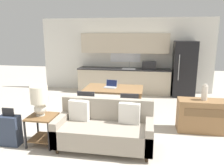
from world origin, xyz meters
The scene contains 14 objects.
ground_plane centered at (0.00, 0.00, 0.00)m, with size 20.00×20.00×0.00m, color beige.
wall_back centered at (0.00, 4.63, 1.35)m, with size 6.40×0.07×2.70m.
kitchen_counter centered at (0.02, 4.33, 0.84)m, with size 3.36×0.65×2.15m.
refrigerator centered at (2.09, 4.22, 0.95)m, with size 0.74×0.76×1.90m.
dining_table centered at (-0.01, 1.98, 0.68)m, with size 1.53×0.94×0.74m.
couch centered at (0.10, 0.24, 0.35)m, with size 1.82×0.80×0.90m.
side_table centered at (-1.11, 0.13, 0.39)m, with size 0.51×0.51×0.58m.
table_lamp centered at (-1.15, 0.16, 0.92)m, with size 0.33×0.33×0.58m.
credenza centered at (2.09, 1.26, 0.36)m, with size 1.05×0.45×0.72m.
vase centered at (2.11, 1.28, 0.89)m, with size 0.12×0.12×0.36m.
dining_chair_near_left centered at (-0.49, 1.16, 0.50)m, with size 0.42×0.42×0.86m.
dining_chair_near_right centered at (0.49, 1.14, 0.50)m, with size 0.45×0.45×0.86m.
laptop centered at (-0.09, 2.03, 0.78)m, with size 0.36×0.31×0.20m.
suitcase centered at (-1.72, -0.01, 0.30)m, with size 0.39×0.22×0.76m.
Camera 1 is at (0.88, -3.55, 2.13)m, focal length 35.00 mm.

